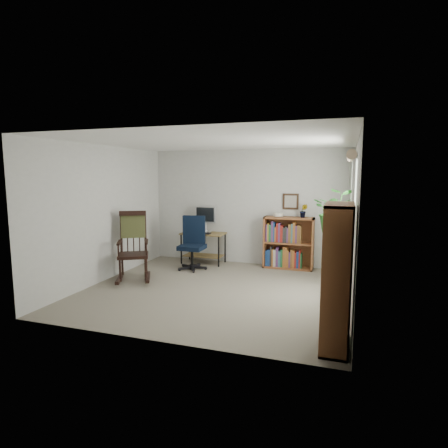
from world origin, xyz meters
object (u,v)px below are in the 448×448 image
(office_chair, at_px, (192,243))
(rocking_chair, at_px, (133,246))
(tall_bookshelf, at_px, (337,277))
(desk, at_px, (203,248))
(low_bookshelf, at_px, (288,243))

(office_chair, distance_m, rocking_chair, 1.25)
(rocking_chair, relative_size, tall_bookshelf, 0.79)
(rocking_chair, distance_m, tall_bookshelf, 3.88)
(desk, bearing_deg, tall_bookshelf, -48.65)
(office_chair, height_order, rocking_chair, rocking_chair)
(desk, xyz_separation_m, low_bookshelf, (1.79, 0.12, 0.19))
(desk, xyz_separation_m, rocking_chair, (-0.72, -1.60, 0.30))
(desk, height_order, rocking_chair, rocking_chair)
(rocking_chair, xyz_separation_m, tall_bookshelf, (3.53, -1.60, 0.17))
(desk, bearing_deg, low_bookshelf, 3.83)
(desk, distance_m, low_bookshelf, 1.81)
(rocking_chair, height_order, tall_bookshelf, tall_bookshelf)
(office_chair, xyz_separation_m, tall_bookshelf, (2.83, -2.62, 0.26))
(tall_bookshelf, bearing_deg, desk, 131.35)
(tall_bookshelf, bearing_deg, low_bookshelf, 107.10)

